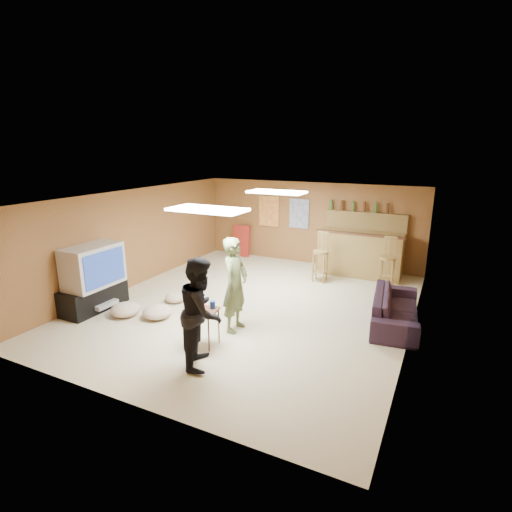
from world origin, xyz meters
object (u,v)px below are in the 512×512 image
at_px(person_olive, 235,285).
at_px(person_black, 201,312).
at_px(tv_body, 93,266).
at_px(sofa, 396,309).
at_px(bar_counter, 360,254).
at_px(tray_table, 203,327).

bearing_deg(person_olive, person_black, -176.51).
distance_m(tv_body, person_black, 3.08).
bearing_deg(person_black, sofa, -64.81).
height_order(bar_counter, sofa, bar_counter).
height_order(person_black, tray_table, person_black).
xyz_separation_m(bar_counter, person_black, (-1.17, -5.21, 0.27)).
height_order(tv_body, person_black, person_black).
relative_size(sofa, tray_table, 3.20).
distance_m(bar_counter, tray_table, 4.96).
bearing_deg(sofa, person_olive, 114.36).
xyz_separation_m(tv_body, person_black, (2.98, -0.76, -0.08)).
height_order(sofa, tray_table, tray_table).
bearing_deg(sofa, tray_table, 122.93).
relative_size(tv_body, bar_counter, 0.55).
bearing_deg(person_black, tray_table, 8.89).
relative_size(person_olive, sofa, 0.84).
bearing_deg(person_black, bar_counter, -36.13).
relative_size(tv_body, tray_table, 1.79).
height_order(tv_body, person_olive, person_olive).
xyz_separation_m(person_olive, sofa, (2.48, 1.49, -0.54)).
bearing_deg(sofa, person_black, 131.99).
bearing_deg(tray_table, tv_body, 173.96).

